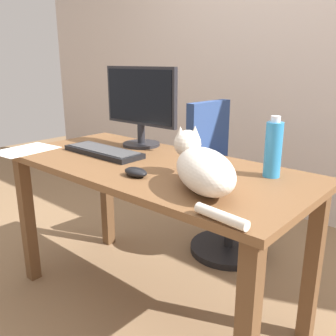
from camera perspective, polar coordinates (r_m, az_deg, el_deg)
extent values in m
plane|color=#846647|center=(1.97, -2.41, -20.34)|extent=(8.00, 8.00, 0.00)
cube|color=beige|center=(2.89, 19.86, 17.91)|extent=(6.00, 0.04, 2.60)
cube|color=brown|center=(1.64, -2.71, 0.23)|extent=(1.45, 0.67, 0.03)
cube|color=brown|center=(2.13, -21.05, -7.56)|extent=(0.06, 0.06, 0.71)
cube|color=brown|center=(2.40, -9.55, -3.90)|extent=(0.06, 0.06, 0.71)
cube|color=brown|center=(1.69, 21.61, -14.14)|extent=(0.06, 0.06, 0.71)
cylinder|color=black|center=(2.44, 9.29, -12.21)|extent=(0.48, 0.48, 0.04)
cylinder|color=black|center=(2.34, 9.54, -7.46)|extent=(0.06, 0.06, 0.48)
cylinder|color=navy|center=(2.25, 9.86, -1.14)|extent=(0.44, 0.44, 0.06)
cube|color=navy|center=(2.30, 6.31, 5.32)|extent=(0.08, 0.35, 0.40)
cylinder|color=#232328|center=(1.99, -4.17, 3.72)|extent=(0.20, 0.20, 0.01)
cylinder|color=#232328|center=(1.98, -4.21, 5.35)|extent=(0.04, 0.04, 0.10)
cube|color=#232328|center=(1.95, -4.33, 11.14)|extent=(0.48, 0.03, 0.30)
cube|color=black|center=(1.94, -4.64, 11.10)|extent=(0.45, 0.01, 0.27)
cube|color=black|center=(1.83, -10.06, 2.53)|extent=(0.44, 0.15, 0.02)
cube|color=#444447|center=(1.83, -10.08, 2.96)|extent=(0.40, 0.12, 0.00)
ellipsoid|color=silver|center=(1.28, 5.75, -0.43)|extent=(0.40, 0.35, 0.15)
sphere|color=silver|center=(1.46, 3.06, 3.81)|extent=(0.11, 0.11, 0.11)
cone|color=silver|center=(1.44, 1.93, 5.67)|extent=(0.04, 0.04, 0.04)
cone|color=silver|center=(1.46, 4.24, 5.76)|extent=(0.04, 0.04, 0.04)
cylinder|color=silver|center=(1.06, 8.27, -7.45)|extent=(0.18, 0.05, 0.03)
ellipsoid|color=black|center=(1.46, -5.05, -0.64)|extent=(0.11, 0.06, 0.04)
cube|color=white|center=(2.02, -21.35, 2.65)|extent=(0.24, 0.31, 0.00)
cylinder|color=#2D8CD1|center=(1.48, 16.08, 2.74)|extent=(0.07, 0.07, 0.22)
cylinder|color=silver|center=(1.46, 16.46, 7.34)|extent=(0.04, 0.04, 0.02)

